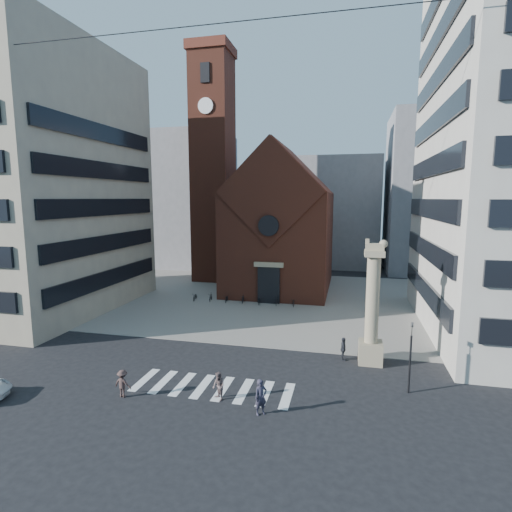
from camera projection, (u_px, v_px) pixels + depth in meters
The scene contains 22 objects.
ground at pixel (220, 366), 27.18m from camera, with size 120.00×120.00×0.00m, color black.
piazza at pixel (272, 299), 45.48m from camera, with size 46.00×30.00×0.05m, color gray.
zebra_crossing at pixel (213, 387), 24.16m from camera, with size 10.20×3.20×0.01m, color white, non-canonical shape.
church at pixel (282, 225), 50.15m from camera, with size 12.00×16.65×18.00m.
campanile at pixel (213, 166), 54.15m from camera, with size 5.50×5.50×31.20m.
building_left at pixel (24, 182), 40.37m from camera, with size 18.00×20.00×26.00m, color tan.
bg_block_left at pixel (182, 200), 68.66m from camera, with size 16.00×14.00×22.00m, color gray.
bg_block_mid at pixel (336, 212), 67.89m from camera, with size 14.00×12.00×18.00m, color gray.
bg_block_right at pixel (442, 194), 60.95m from camera, with size 16.00×14.00×24.00m, color gray.
lion_column at pixel (372, 315), 27.31m from camera, with size 1.63×1.60×8.68m.
traffic_light at pixel (410, 356), 23.17m from camera, with size 0.13×0.16×4.30m.
pedestrian_0 at pixel (261, 397), 21.04m from camera, with size 0.70×0.46×1.92m, color #2C2939.
pedestrian_1 at pixel (219, 386), 22.57m from camera, with size 0.79×0.61×1.62m, color #655251.
pedestrian_2 at pixel (343, 349), 28.10m from camera, with size 0.98×0.41×1.66m, color #24262C.
pedestrian_3 at pixel (123, 383), 22.94m from camera, with size 1.04×0.60×1.61m, color #412E2B.
scooter_0 at pixel (195, 297), 44.64m from camera, with size 0.53×1.51×0.80m, color black.
scooter_1 at pixel (211, 297), 44.21m from camera, with size 0.41×1.47×0.88m, color black.
scooter_2 at pixel (227, 298), 43.80m from camera, with size 0.53×1.51×0.80m, color black.
scooter_3 at pixel (243, 299), 43.38m from camera, with size 0.41×1.47×0.88m, color black.
scooter_4 at pixel (259, 300), 42.97m from camera, with size 0.53×1.51×0.80m, color black.
scooter_5 at pixel (276, 301), 42.54m from camera, with size 0.41×1.47×0.88m, color black.
scooter_6 at pixel (293, 302), 42.13m from camera, with size 0.53×1.51×0.80m, color black.
Camera 1 is at (8.30, -24.57, 11.36)m, focal length 28.00 mm.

